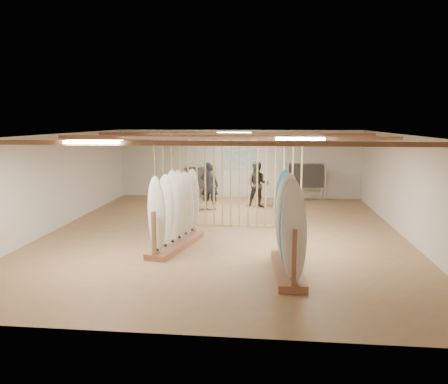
# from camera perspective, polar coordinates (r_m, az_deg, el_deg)

# --- Properties ---
(floor) EXTENTS (12.00, 12.00, 0.00)m
(floor) POSITION_cam_1_polar(r_m,az_deg,el_deg) (12.52, 0.00, -5.43)
(floor) COLOR #9B734B
(floor) RESTS_ON ground
(ceiling) EXTENTS (12.00, 12.00, 0.00)m
(ceiling) POSITION_cam_1_polar(r_m,az_deg,el_deg) (12.11, 0.00, 7.49)
(ceiling) COLOR gray
(ceiling) RESTS_ON ground
(wall_back) EXTENTS (12.00, 0.00, 12.00)m
(wall_back) POSITION_cam_1_polar(r_m,az_deg,el_deg) (18.17, 1.95, 3.69)
(wall_back) COLOR beige
(wall_back) RESTS_ON ground
(wall_front) EXTENTS (12.00, 0.00, 12.00)m
(wall_front) POSITION_cam_1_polar(r_m,az_deg,el_deg) (6.42, -5.55, -6.93)
(wall_front) COLOR beige
(wall_front) RESTS_ON ground
(wall_left) EXTENTS (0.00, 12.00, 12.00)m
(wall_left) POSITION_cam_1_polar(r_m,az_deg,el_deg) (13.68, -21.32, 1.18)
(wall_left) COLOR beige
(wall_left) RESTS_ON ground
(wall_right) EXTENTS (0.00, 12.00, 12.00)m
(wall_right) POSITION_cam_1_polar(r_m,az_deg,el_deg) (12.74, 22.98, 0.51)
(wall_right) COLOR beige
(wall_right) RESTS_ON ground
(ceiling_slats) EXTENTS (9.50, 6.12, 0.10)m
(ceiling_slats) POSITION_cam_1_polar(r_m,az_deg,el_deg) (12.11, 0.00, 7.11)
(ceiling_slats) COLOR #966044
(ceiling_slats) RESTS_ON ground
(light_panels) EXTENTS (1.20, 0.35, 0.06)m
(light_panels) POSITION_cam_1_polar(r_m,az_deg,el_deg) (12.11, 0.00, 7.21)
(light_panels) COLOR white
(light_panels) RESTS_ON ground
(bamboo_partition) EXTENTS (4.45, 0.05, 2.78)m
(bamboo_partition) POSITION_cam_1_polar(r_m,az_deg,el_deg) (13.02, 0.36, 1.44)
(bamboo_partition) COLOR tan
(bamboo_partition) RESTS_ON ground
(poster) EXTENTS (1.40, 0.03, 0.90)m
(poster) POSITION_cam_1_polar(r_m,az_deg,el_deg) (18.13, 1.95, 4.31)
(poster) COLOR teal
(poster) RESTS_ON ground
(rack_left) EXTENTS (1.08, 2.46, 1.94)m
(rack_left) POSITION_cam_1_polar(r_m,az_deg,el_deg) (11.07, -6.31, -3.92)
(rack_left) COLOR #966044
(rack_left) RESTS_ON floor
(rack_right) EXTENTS (0.68, 2.55, 2.04)m
(rack_right) POSITION_cam_1_polar(r_m,az_deg,el_deg) (9.39, 8.39, -6.18)
(rack_right) COLOR #966044
(rack_right) RESTS_ON floor
(clothing_rack_a) EXTENTS (1.27, 0.46, 1.37)m
(clothing_rack_a) POSITION_cam_1_polar(r_m,az_deg,el_deg) (17.81, -3.16, 1.92)
(clothing_rack_a) COLOR silver
(clothing_rack_a) RESTS_ON floor
(clothing_rack_b) EXTENTS (1.46, 0.57, 1.58)m
(clothing_rack_b) POSITION_cam_1_polar(r_m,az_deg,el_deg) (17.49, 10.61, 2.08)
(clothing_rack_b) COLOR silver
(clothing_rack_b) RESTS_ON floor
(shopper_a) EXTENTS (0.74, 0.52, 1.98)m
(shopper_a) POSITION_cam_1_polar(r_m,az_deg,el_deg) (15.66, -1.90, 1.27)
(shopper_a) COLOR #26262D
(shopper_a) RESTS_ON floor
(shopper_b) EXTENTS (0.96, 0.76, 1.93)m
(shopper_b) POSITION_cam_1_polar(r_m,az_deg,el_deg) (16.10, 4.42, 1.37)
(shopper_b) COLOR #302925
(shopper_b) RESTS_ON floor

